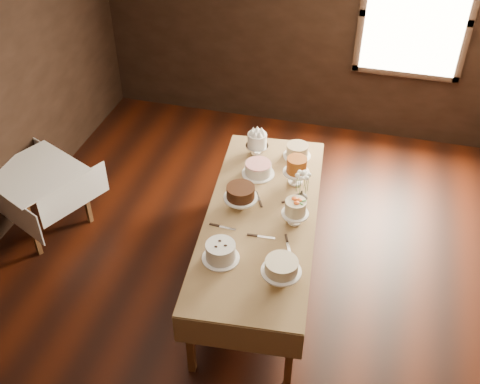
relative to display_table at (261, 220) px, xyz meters
The scene contains 20 objects.
floor 0.75m from the display_table, 141.19° to the right, with size 5.00×6.00×0.01m, color black.
wall_back 2.93m from the display_table, 94.11° to the left, with size 5.00×0.02×2.80m, color black.
window 3.12m from the display_table, 68.45° to the left, with size 1.10×0.05×1.30m, color #FFEABF.
display_table is the anchor object (origin of this frame).
side_table 2.36m from the display_table, behind, with size 1.09×1.09×0.69m.
cake_meringue 0.96m from the display_table, 106.13° to the left, with size 0.24×0.24×0.25m.
cake_speckled 0.99m from the display_table, 81.93° to the left, with size 0.30×0.30×0.13m.
cake_lattice 0.61m from the display_table, 106.31° to the left, with size 0.36×0.36×0.12m.
cake_caramel 0.61m from the display_table, 69.27° to the left, with size 0.25×0.25×0.29m.
cake_chocolate 0.27m from the display_table, 160.69° to the left, with size 0.31×0.31×0.22m.
cake_flowers 0.34m from the display_table, ahead, with size 0.26×0.26×0.25m.
cake_swirl 0.65m from the display_table, 107.27° to the right, with size 0.32×0.32×0.16m.
cake_cream 0.81m from the display_table, 65.56° to the right, with size 0.36×0.36×0.22m.
cake_server_a 0.30m from the display_table, 68.14° to the right, with size 0.24×0.03×0.01m, color silver.
cake_server_b 0.48m from the display_table, 48.03° to the right, with size 0.24×0.03×0.01m, color silver.
cake_server_c 0.27m from the display_table, 110.64° to the left, with size 0.24×0.03×0.01m, color silver.
cake_server_d 0.41m from the display_table, 47.38° to the left, with size 0.24×0.03×0.01m, color silver.
cake_server_e 0.35m from the display_table, 133.80° to the right, with size 0.24×0.03×0.01m, color silver.
flower_vase 0.43m from the display_table, 41.55° to the left, with size 0.12×0.12×0.12m, color #2D2823.
flower_bouquet 0.51m from the display_table, 41.55° to the left, with size 0.14×0.14×0.20m, color white, non-canonical shape.
Camera 1 is at (1.02, -3.58, 4.08)m, focal length 42.85 mm.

